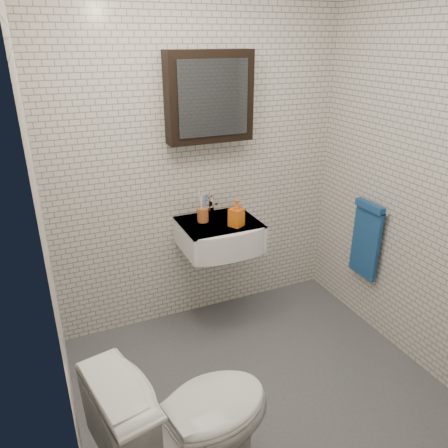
% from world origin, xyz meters
% --- Properties ---
extents(ground, '(2.20, 2.00, 0.01)m').
position_xyz_m(ground, '(0.00, 0.00, 0.01)').
color(ground, '#4C4E53').
rests_on(ground, ground).
extents(room_shell, '(2.22, 2.02, 2.51)m').
position_xyz_m(room_shell, '(0.00, 0.00, 1.47)').
color(room_shell, silver).
rests_on(room_shell, ground).
extents(washbasin, '(0.55, 0.50, 0.20)m').
position_xyz_m(washbasin, '(0.05, 0.73, 0.76)').
color(washbasin, white).
rests_on(washbasin, room_shell).
extents(faucet, '(0.06, 0.20, 0.15)m').
position_xyz_m(faucet, '(0.05, 0.93, 0.92)').
color(faucet, silver).
rests_on(faucet, washbasin).
extents(mirror_cabinet, '(0.60, 0.15, 0.60)m').
position_xyz_m(mirror_cabinet, '(0.05, 0.93, 1.70)').
color(mirror_cabinet, black).
rests_on(mirror_cabinet, room_shell).
extents(towel_rail, '(0.09, 0.30, 0.58)m').
position_xyz_m(towel_rail, '(1.04, 0.35, 0.72)').
color(towel_rail, silver).
rests_on(towel_rail, room_shell).
extents(toothbrush_cup, '(0.09, 0.09, 0.22)m').
position_xyz_m(toothbrush_cup, '(-0.05, 0.83, 0.91)').
color(toothbrush_cup, '#AA582A').
rests_on(toothbrush_cup, washbasin).
extents(soap_bottle, '(0.12, 0.12, 0.20)m').
position_xyz_m(soap_bottle, '(0.13, 0.66, 0.95)').
color(soap_bottle, orange).
rests_on(soap_bottle, washbasin).
extents(toilet, '(0.90, 0.63, 0.84)m').
position_xyz_m(toilet, '(-0.62, -0.45, 0.42)').
color(toilet, white).
rests_on(toilet, ground).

